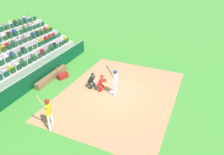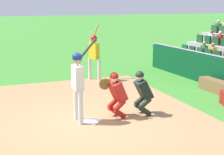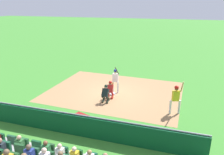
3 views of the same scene
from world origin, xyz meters
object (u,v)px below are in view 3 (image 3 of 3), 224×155
Objects in this scene: water_bottle_on_bench at (72,117)px; on_deck_batter at (176,97)px; batter_at_plate at (115,78)px; catcher_crouching at (110,89)px; home_plate_marker at (112,94)px; dugout_bench at (83,126)px; home_plate_umpire at (106,93)px; equipment_duffel_bag at (82,118)px.

on_deck_batter is at bearing 31.24° from water_bottle_on_bench.
batter_at_plate is 1.69× the size of catcher_crouching.
batter_at_plate is (0.15, 0.29, 1.14)m from home_plate_marker.
dugout_bench is at bearing -90.78° from home_plate_marker.
home_plate_umpire is (-0.16, -1.81, -0.46)m from batter_at_plate.
catcher_crouching is 4.33m from dugout_bench.
dugout_bench is at bearing -92.33° from batter_at_plate.
dugout_bench is (-0.06, -3.52, -0.47)m from home_plate_umpire.
catcher_crouching is at bearing -83.77° from home_plate_marker.
home_plate_umpire is 1.51× the size of equipment_duffel_bag.
on_deck_batter reaches higher than equipment_duffel_bag.
dugout_bench is at bearing -3.44° from water_bottle_on_bench.
on_deck_batter is at bearing -13.33° from catcher_crouching.
home_plate_umpire is at bearing 89.00° from dugout_bench.
catcher_crouching reaches higher than home_plate_umpire.
on_deck_batter is (4.44, -1.05, 0.43)m from catcher_crouching.
on_deck_batter reaches higher than dugout_bench.
batter_at_plate is at bearing 62.61° from home_plate_marker.
batter_at_plate is at bearing 154.48° from on_deck_batter.
home_plate_marker is 1.03m from catcher_crouching.
home_plate_marker is 0.20× the size of on_deck_batter.
water_bottle_on_bench is (-0.68, 0.04, 0.35)m from dugout_bench.
water_bottle_on_bench is 0.83m from equipment_duffel_bag.
batter_at_plate reaches higher than home_plate_umpire.
home_plate_umpire reaches higher than equipment_duffel_bag.
water_bottle_on_bench reaches higher than equipment_duffel_bag.
equipment_duffel_bag is (-0.55, -3.56, -0.50)m from catcher_crouching.
home_plate_marker is 1.68× the size of water_bottle_on_bench.
home_plate_marker is 0.20× the size of batter_at_plate.
catcher_crouching is at bearing -93.62° from batter_at_plate.
equipment_duffel_bag is at bearing -99.33° from home_plate_umpire.
dugout_bench is at bearing -91.00° from home_plate_umpire.
home_plate_marker is at bearing -117.39° from batter_at_plate.
home_plate_marker is 0.35× the size of home_plate_umpire.
water_bottle_on_bench is 0.31× the size of equipment_duffel_bag.
catcher_crouching is at bearing 83.34° from home_plate_umpire.
dugout_bench is 1.61× the size of on_deck_batter.
equipment_duffel_bag is (-0.47, -4.31, 0.20)m from home_plate_marker.
home_plate_marker is at bearing 96.23° from catcher_crouching.
equipment_duffel_bag is at bearing -96.17° from home_plate_marker.
dugout_bench is (-0.22, -5.33, -0.94)m from batter_at_plate.
water_bottle_on_bench is at bearing -102.08° from home_plate_umpire.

